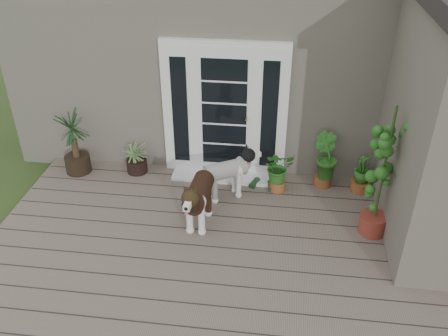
# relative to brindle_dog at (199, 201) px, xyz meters

# --- Properties ---
(deck) EXTENTS (6.20, 4.60, 0.12)m
(deck) POSITION_rel_brindle_dog_xyz_m (0.37, -0.79, -0.44)
(deck) COLOR #6B5B4C
(deck) RESTS_ON ground
(house_main) EXTENTS (7.40, 4.00, 3.10)m
(house_main) POSITION_rel_brindle_dog_xyz_m (0.37, 3.46, 1.05)
(house_main) COLOR #665E54
(house_main) RESTS_ON ground
(door_unit) EXTENTS (1.90, 0.14, 2.15)m
(door_unit) POSITION_rel_brindle_dog_xyz_m (0.17, 1.41, 0.69)
(door_unit) COLOR white
(door_unit) RESTS_ON deck
(door_step) EXTENTS (1.60, 0.40, 0.05)m
(door_step) POSITION_rel_brindle_dog_xyz_m (0.17, 1.21, -0.36)
(door_step) COLOR white
(door_step) RESTS_ON deck
(brindle_dog) EXTENTS (0.46, 0.95, 0.77)m
(brindle_dog) POSITION_rel_brindle_dog_xyz_m (0.00, 0.00, 0.00)
(brindle_dog) COLOR #331D12
(brindle_dog) RESTS_ON deck
(white_dog) EXTENTS (0.89, 0.72, 0.69)m
(white_dog) POSITION_rel_brindle_dog_xyz_m (0.27, 0.69, -0.04)
(white_dog) COLOR beige
(white_dog) RESTS_ON deck
(spider_plant) EXTENTS (0.59, 0.59, 0.58)m
(spider_plant) POSITION_rel_brindle_dog_xyz_m (-1.23, 1.21, -0.09)
(spider_plant) COLOR #819F62
(spider_plant) RESTS_ON deck
(yucca) EXTENTS (0.84, 0.84, 1.10)m
(yucca) POSITION_rel_brindle_dog_xyz_m (-2.18, 1.10, 0.17)
(yucca) COLOR black
(yucca) RESTS_ON deck
(herb_a) EXTENTS (0.59, 0.59, 0.58)m
(herb_a) POSITION_rel_brindle_dog_xyz_m (1.03, 0.97, -0.09)
(herb_a) COLOR #164F19
(herb_a) RESTS_ON deck
(herb_b) EXTENTS (0.61, 0.61, 0.64)m
(herb_b) POSITION_rel_brindle_dog_xyz_m (1.72, 1.20, -0.06)
(herb_b) COLOR #1B5F1E
(herb_b) RESTS_ON deck
(herb_c) EXTENTS (0.41, 0.41, 0.50)m
(herb_c) POSITION_rel_brindle_dog_xyz_m (2.29, 1.12, -0.13)
(herb_c) COLOR #17511A
(herb_c) RESTS_ON deck
(sapling) EXTENTS (0.66, 0.66, 1.93)m
(sapling) POSITION_rel_brindle_dog_xyz_m (2.34, 0.12, 0.58)
(sapling) COLOR #18561A
(sapling) RESTS_ON deck
(clog_left) EXTENTS (0.15, 0.28, 0.08)m
(clog_left) POSITION_rel_brindle_dog_xyz_m (0.94, 1.01, -0.34)
(clog_left) COLOR #163818
(clog_left) RESTS_ON deck
(clog_right) EXTENTS (0.22, 0.29, 0.08)m
(clog_right) POSITION_rel_brindle_dog_xyz_m (0.68, 1.06, -0.34)
(clog_right) COLOR #143417
(clog_right) RESTS_ON deck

